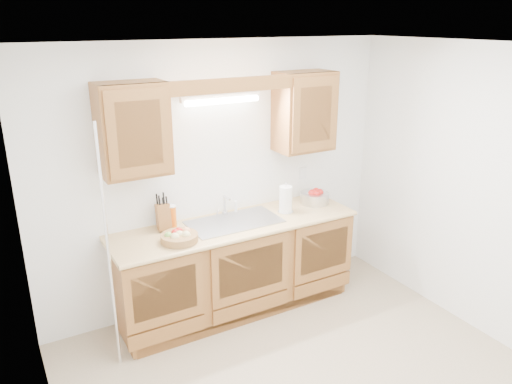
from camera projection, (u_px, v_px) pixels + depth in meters
room at (313, 234)px, 3.46m from camera, size 3.52×3.50×2.50m
base_cabinets at (235, 267)px, 4.71m from camera, size 2.20×0.60×0.86m
countertop at (235, 225)px, 4.55m from camera, size 2.30×0.63×0.04m
upper_cabinet_left at (133, 129)px, 3.98m from camera, size 0.55×0.33×0.75m
upper_cabinet_right at (304, 111)px, 4.75m from camera, size 0.55×0.33×0.75m
valance at (233, 85)px, 4.14m from camera, size 2.20×0.05×0.12m
fluorescent_fixture at (222, 99)px, 4.38m from camera, size 0.76×0.08×0.08m
sink at (234, 229)px, 4.59m from camera, size 0.84×0.46×0.36m
wire_shelf_pole at (109, 252)px, 3.75m from camera, size 0.03×0.03×2.00m
outlet_plate at (303, 173)px, 5.16m from camera, size 0.08×0.01×0.12m
fruit_basket at (179, 237)px, 4.16m from camera, size 0.34×0.34×0.10m
knife_block at (163, 216)px, 4.38m from camera, size 0.14×0.20×0.33m
orange_canister at (172, 217)px, 4.39m from camera, size 0.09×0.09×0.22m
soap_bottle at (169, 215)px, 4.48m from camera, size 0.11×0.11×0.18m
sponge at (169, 224)px, 4.50m from camera, size 0.13×0.09×0.02m
paper_towel at (286, 200)px, 4.75m from camera, size 0.15×0.15×0.31m
apple_bowl at (315, 197)px, 5.01m from camera, size 0.31×0.31×0.15m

